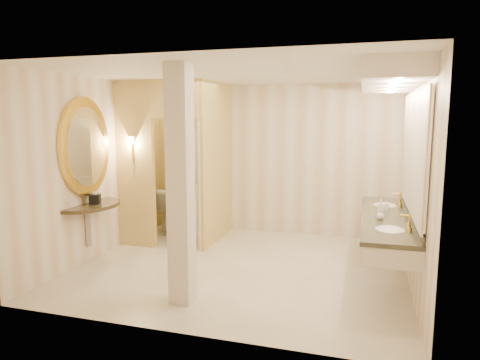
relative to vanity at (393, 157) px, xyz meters
name	(u,v)px	position (x,y,z in m)	size (l,w,h in m)	color
floor	(241,267)	(-1.98, -0.01, -1.63)	(4.50, 4.50, 0.00)	beige
ceiling	(241,73)	(-1.98, -0.01, 1.07)	(4.50, 4.50, 0.00)	silver
wall_back	(271,160)	(-1.98, 1.99, -0.28)	(4.50, 0.02, 2.70)	silver
wall_front	(181,200)	(-1.98, -2.01, -0.28)	(4.50, 0.02, 2.70)	silver
wall_left	(100,168)	(-4.23, -0.01, -0.28)	(0.02, 4.00, 2.70)	silver
wall_right	(415,180)	(0.27, -0.01, -0.28)	(0.02, 4.00, 2.70)	silver
toilet_closet	(192,162)	(-3.11, 0.95, -0.24)	(1.50, 1.55, 2.70)	#F5E280
wall_sconce	(132,142)	(-3.90, 0.42, 0.10)	(0.14, 0.14, 0.42)	gold
vanity	(393,157)	(0.00, 0.00, 0.00)	(0.75, 2.79, 2.09)	beige
console_shelf	(86,171)	(-4.19, -0.40, -0.28)	(1.09, 1.09, 1.99)	black
pillar	(181,187)	(-2.30, -1.31, -0.28)	(0.25, 0.25, 2.70)	beige
tissue_box	(95,199)	(-4.06, -0.41, -0.68)	(0.14, 0.14, 0.14)	black
toilet	(176,210)	(-3.68, 1.50, -1.22)	(0.46, 0.81, 0.82)	white
soap_bottle_a	(387,206)	(-0.03, 0.35, -0.69)	(0.06, 0.06, 0.12)	beige
soap_bottle_b	(380,215)	(-0.12, -0.25, -0.70)	(0.09, 0.09, 0.12)	silver
soap_bottle_c	(381,208)	(-0.12, -0.10, -0.64)	(0.09, 0.09, 0.22)	#C6B28C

